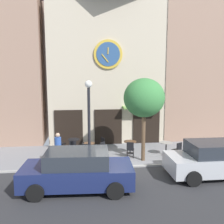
# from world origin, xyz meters

# --- Properties ---
(ground_plane) EXTENTS (27.24, 9.39, 0.13)m
(ground_plane) POSITION_xyz_m (0.00, -0.34, -0.02)
(ground_plane) COLOR gray
(clock_building) EXTENTS (7.65, 3.84, 11.08)m
(clock_building) POSITION_xyz_m (-0.24, 5.60, 5.69)
(clock_building) COLOR beige
(clock_building) RESTS_ON ground_plane
(neighbor_building_left) EXTENTS (5.43, 4.23, 15.97)m
(neighbor_building_left) POSITION_xyz_m (-7.16, 6.46, 7.99)
(neighbor_building_left) COLOR #9E7A66
(neighbor_building_left) RESTS_ON ground_plane
(neighbor_building_right) EXTENTS (6.43, 3.90, 14.69)m
(neighbor_building_right) POSITION_xyz_m (6.73, 6.30, 7.35)
(neighbor_building_right) COLOR #9E7A66
(neighbor_building_right) RESTS_ON ground_plane
(street_lamp) EXTENTS (0.36, 0.36, 4.22)m
(street_lamp) POSITION_xyz_m (-1.56, 0.65, 2.15)
(street_lamp) COLOR black
(street_lamp) RESTS_ON ground_plane
(street_tree) EXTENTS (2.12, 1.90, 4.33)m
(street_tree) POSITION_xyz_m (1.27, 0.93, 3.30)
(street_tree) COLOR brown
(street_tree) RESTS_ON ground_plane
(cafe_table_center_right) EXTENTS (0.68, 0.68, 0.76)m
(cafe_table_center_right) POSITION_xyz_m (-2.43, 2.87, 0.53)
(cafe_table_center_right) COLOR black
(cafe_table_center_right) RESTS_ON ground_plane
(cafe_table_center_left) EXTENTS (0.62, 0.62, 0.72)m
(cafe_table_center_left) POSITION_xyz_m (-1.54, 2.10, 0.47)
(cafe_table_center_left) COLOR black
(cafe_table_center_left) RESTS_ON ground_plane
(cafe_table_near_curb) EXTENTS (0.72, 0.72, 0.72)m
(cafe_table_near_curb) POSITION_xyz_m (0.82, 2.17, 0.51)
(cafe_table_near_curb) COLOR black
(cafe_table_near_curb) RESTS_ON ground_plane
(cafe_table_leftmost) EXTENTS (0.71, 0.71, 0.73)m
(cafe_table_leftmost) POSITION_xyz_m (2.78, 1.66, 0.52)
(cafe_table_leftmost) COLOR black
(cafe_table_leftmost) RESTS_ON ground_plane
(cafe_chair_curbside) EXTENTS (0.54, 0.54, 0.90)m
(cafe_chair_curbside) POSITION_xyz_m (3.19, 0.98, 0.53)
(cafe_chair_curbside) COLOR black
(cafe_chair_curbside) RESTS_ON ground_plane
(cafe_chair_mid_row) EXTENTS (0.42, 0.42, 0.90)m
(cafe_chair_mid_row) POSITION_xyz_m (-1.65, 2.98, 0.53)
(cafe_chair_mid_row) COLOR black
(cafe_chair_mid_row) RESTS_ON ground_plane
(cafe_chair_facing_wall) EXTENTS (0.50, 0.50, 0.90)m
(cafe_chair_facing_wall) POSITION_xyz_m (-3.26, 3.11, 0.53)
(cafe_chair_facing_wall) COLOR black
(cafe_chair_facing_wall) RESTS_ON ground_plane
(cafe_chair_right_end) EXTENTS (0.46, 0.46, 0.90)m
(cafe_chair_right_end) POSITION_xyz_m (-1.79, 1.35, 0.53)
(cafe_chair_right_end) COLOR black
(cafe_chair_right_end) RESTS_ON ground_plane
(cafe_chair_by_entrance) EXTENTS (0.44, 0.44, 0.90)m
(cafe_chair_by_entrance) POSITION_xyz_m (-2.46, 2.06, 0.53)
(cafe_chair_by_entrance) COLOR black
(cafe_chair_by_entrance) RESTS_ON ground_plane
(cafe_chair_outer) EXTENTS (0.52, 0.52, 0.90)m
(cafe_chair_outer) POSITION_xyz_m (-0.83, 2.44, 0.53)
(cafe_chair_outer) COLOR black
(cafe_chair_outer) RESTS_ON ground_plane
(cafe_chair_near_tree) EXTENTS (0.57, 0.57, 0.90)m
(cafe_chair_near_tree) POSITION_xyz_m (-0.91, 1.59, 0.53)
(cafe_chair_near_tree) COLOR black
(cafe_chair_near_tree) RESTS_ON ground_plane
(cafe_chair_facing_street) EXTENTS (0.49, 0.49, 0.90)m
(cafe_chair_facing_street) POSITION_xyz_m (0.67, 1.39, 0.53)
(cafe_chair_facing_street) COLOR black
(cafe_chair_facing_street) RESTS_ON ground_plane
(pedestrian_blue) EXTENTS (0.36, 0.36, 1.67)m
(pedestrian_blue) POSITION_xyz_m (-3.10, 0.65, 0.86)
(pedestrian_blue) COLOR #2D2D38
(pedestrian_blue) RESTS_ON ground_plane
(parked_car_navy) EXTENTS (4.39, 2.21, 1.55)m
(parked_car_navy) POSITION_xyz_m (-2.09, -1.99, 0.76)
(parked_car_navy) COLOR navy
(parked_car_navy) RESTS_ON ground_plane
(parked_car_silver) EXTENTS (4.31, 2.05, 1.55)m
(parked_car_silver) POSITION_xyz_m (3.98, -1.43, 0.76)
(parked_car_silver) COLOR #B7BABF
(parked_car_silver) RESTS_ON ground_plane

